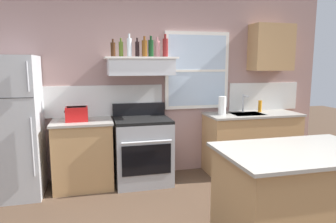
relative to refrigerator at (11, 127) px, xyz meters
name	(u,v)px	position (x,y,z in m)	size (l,w,h in m)	color
back_wall	(156,84)	(1.93, 0.39, 0.48)	(5.40, 0.11, 2.70)	gray
refrigerator	(11,127)	(0.00, 0.00, 0.00)	(0.70, 0.72, 1.75)	#B7BABC
counter_left_of_stove	(83,154)	(0.85, 0.06, -0.42)	(0.79, 0.63, 0.91)	tan
toaster	(77,114)	(0.79, 0.04, 0.13)	(0.30, 0.20, 0.19)	red
stove_range	(143,150)	(1.65, 0.02, -0.41)	(0.76, 0.69, 1.09)	#9EA0A5
range_hood_shelf	(140,66)	(1.65, 0.12, 0.75)	(0.96, 0.52, 0.24)	silver
bottle_brown_stout	(113,49)	(1.28, 0.06, 0.96)	(0.06, 0.06, 0.23)	#381E0F
bottle_olive_oil_square	(121,49)	(1.40, 0.15, 0.97)	(0.06, 0.06, 0.25)	#4C601E
bottle_clear_tall	(129,47)	(1.50, 0.11, 1.00)	(0.06, 0.06, 0.31)	silver
bottle_balsamic_dark	(137,49)	(1.61, 0.08, 0.97)	(0.06, 0.06, 0.25)	black
bottle_amber_wine	(145,48)	(1.70, 0.07, 0.98)	(0.07, 0.07, 0.27)	brown
bottle_dark_green_wine	(151,48)	(1.79, 0.09, 0.99)	(0.07, 0.07, 0.28)	#143819
bottle_rose_pink	(157,49)	(1.90, 0.17, 0.98)	(0.07, 0.07, 0.28)	#C67F84
bottle_red_label_wine	(165,47)	(2.00, 0.11, 1.00)	(0.07, 0.07, 0.31)	maroon
counter_right_with_sink	(251,142)	(3.35, 0.06, -0.42)	(1.43, 0.63, 0.91)	tan
sink_faucet	(244,101)	(3.25, 0.16, 0.21)	(0.03, 0.17, 0.28)	silver
paper_towel_roll	(222,106)	(2.85, 0.06, 0.17)	(0.11, 0.11, 0.27)	white
dish_soap_bottle	(260,106)	(3.53, 0.16, 0.12)	(0.06, 0.06, 0.18)	orange
kitchen_island	(297,199)	(2.74, -1.85, -0.42)	(1.40, 0.90, 0.91)	tan
upper_cabinet_right	(271,48)	(3.70, 0.20, 1.02)	(0.64, 0.32, 0.70)	tan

